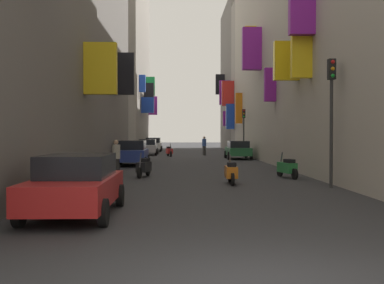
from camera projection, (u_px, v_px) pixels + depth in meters
The scene contains 19 objects.
ground_plane at pixel (191, 159), 35.94m from camera, with size 140.00×140.00×0.00m, color #2D2D30.
building_left_near at pixel (26, 6), 21.61m from camera, with size 7.39×32.10×15.78m.
building_left_far at pixel (118, 59), 54.89m from camera, with size 7.38×21.22×21.58m.
building_right_mid_a at pixel (289, 38), 37.81m from camera, with size 7.36×22.65×19.41m.
building_right_mid_b at pixel (260, 78), 50.94m from camera, with size 7.29×3.58×16.14m.
building_right_mid_c at pixel (249, 78), 59.35m from camera, with size 7.24×13.28×18.10m.
parked_car_green at pixel (238, 149), 36.48m from camera, with size 1.86×3.93×1.41m.
parked_car_red at pixel (76, 183), 11.32m from camera, with size 1.95×4.23×1.46m.
parked_car_blue at pixel (132, 152), 29.13m from camera, with size 1.95×4.21×1.55m.
parked_car_white at pixel (153, 144), 52.54m from camera, with size 1.94×4.34×1.52m.
parked_car_silver at pixel (148, 147), 43.40m from camera, with size 1.87×4.01×1.46m.
scooter_orange at pixel (231, 172), 18.40m from camera, with size 0.46×1.82×1.13m.
scooter_green at pixel (287, 168), 20.80m from camera, with size 0.69×1.96×1.13m.
scooter_black at pixel (144, 167), 21.31m from camera, with size 0.66×1.74×1.13m.
scooter_red at pixel (169, 151), 40.66m from camera, with size 0.65×1.74×1.13m.
pedestrian_crossing at pixel (204, 146), 42.72m from camera, with size 0.48×0.48×1.73m.
pedestrian_near_left at pixel (116, 158), 21.46m from camera, with size 0.45×0.45×1.70m.
traffic_light_near_corner at pixel (332, 101), 17.08m from camera, with size 0.26×0.34×4.70m.
traffic_light_far_corner at pixel (244, 124), 39.61m from camera, with size 0.26×0.34×4.05m.
Camera 1 is at (-0.97, -5.89, 1.97)m, focal length 43.80 mm.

